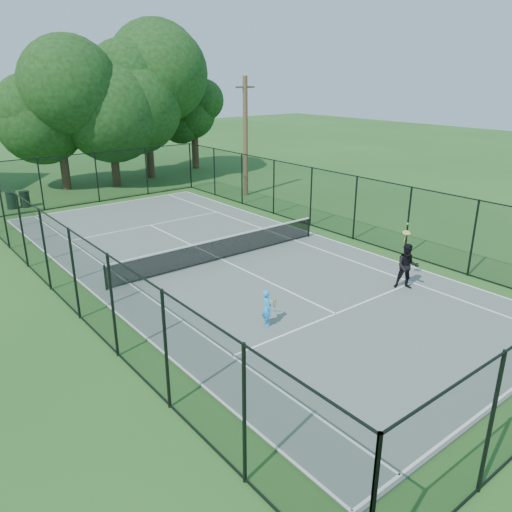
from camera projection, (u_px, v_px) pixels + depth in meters
ground at (222, 261)px, 20.74m from camera, size 120.00×120.00×0.00m
tennis_court at (222, 260)px, 20.72m from camera, size 11.00×24.00×0.06m
tennis_net at (222, 248)px, 20.54m from camera, size 10.08×0.08×0.95m
fence at (221, 226)px, 20.22m from camera, size 13.10×26.10×3.00m
tree_near_left at (57, 108)px, 31.86m from camera, size 6.61×6.61×8.62m
tree_near_mid at (109, 100)px, 32.85m from camera, size 7.12×7.12×9.31m
tree_near_right at (145, 94)px, 35.40m from camera, size 6.84×6.84×9.44m
tree_far_right at (194, 117)px, 39.90m from camera, size 5.00×5.00×6.61m
trash_bin_left at (11, 200)px, 28.60m from camera, size 0.58×0.58×1.00m
trash_bin_right at (25, 199)px, 28.99m from camera, size 0.58×0.58×0.94m
utility_pole at (245, 137)px, 30.85m from camera, size 1.40×0.30×7.23m
player_blue at (267, 308)px, 15.09m from camera, size 0.79×0.49×1.17m
player_black at (407, 266)px, 17.67m from camera, size 1.01×1.01×2.32m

